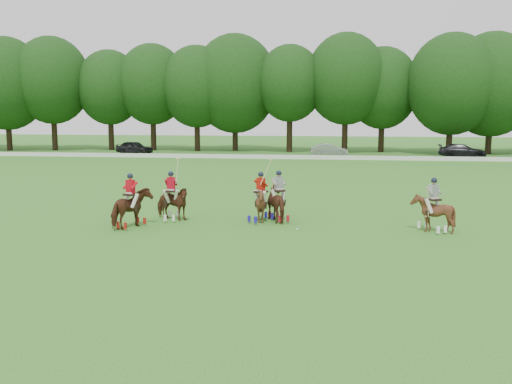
# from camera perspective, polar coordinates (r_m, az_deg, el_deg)

# --- Properties ---
(ground) EXTENTS (180.00, 180.00, 0.00)m
(ground) POSITION_cam_1_polar(r_m,az_deg,el_deg) (22.67, -5.48, -4.95)
(ground) COLOR #266B1E
(ground) RESTS_ON ground
(tree_line) EXTENTS (117.98, 14.32, 14.75)m
(tree_line) POSITION_cam_1_polar(r_m,az_deg,el_deg) (69.77, 3.66, 10.77)
(tree_line) COLOR black
(tree_line) RESTS_ON ground
(boundary_rail) EXTENTS (120.00, 0.10, 0.44)m
(boundary_rail) POSITION_cam_1_polar(r_m,az_deg,el_deg) (59.91, 2.69, 3.53)
(boundary_rail) COLOR white
(boundary_rail) RESTS_ON ground
(car_left) EXTENTS (4.78, 3.08, 1.51)m
(car_left) POSITION_cam_1_polar(r_m,az_deg,el_deg) (68.06, -12.07, 4.38)
(car_left) COLOR black
(car_left) RESTS_ON ground
(car_mid) EXTENTS (4.21, 1.73, 1.36)m
(car_mid) POSITION_cam_1_polar(r_m,az_deg,el_deg) (64.15, 7.32, 4.19)
(car_mid) COLOR gray
(car_mid) RESTS_ON ground
(car_right) EXTENTS (5.19, 2.60, 1.45)m
(car_right) POSITION_cam_1_polar(r_m,az_deg,el_deg) (65.68, 19.92, 3.90)
(car_right) COLOR black
(car_right) RESTS_ON ground
(polo_red_a) EXTENTS (1.61, 2.23, 2.41)m
(polo_red_a) POSITION_cam_1_polar(r_m,az_deg,el_deg) (25.54, -12.38, -1.58)
(polo_red_a) COLOR #482313
(polo_red_a) RESTS_ON ground
(polo_red_b) EXTENTS (1.72, 1.51, 2.86)m
(polo_red_b) POSITION_cam_1_polar(r_m,az_deg,el_deg) (26.96, -8.46, -1.08)
(polo_red_b) COLOR #482313
(polo_red_b) RESTS_ON ground
(polo_red_c) EXTENTS (1.91, 1.96, 2.87)m
(polo_red_c) POSITION_cam_1_polar(r_m,az_deg,el_deg) (26.26, 0.48, -1.21)
(polo_red_c) COLOR #482313
(polo_red_c) RESTS_ON ground
(polo_stripe_a) EXTENTS (1.73, 2.16, 2.36)m
(polo_stripe_a) POSITION_cam_1_polar(r_m,az_deg,el_deg) (26.52, 2.28, -1.08)
(polo_stripe_a) COLOR #482313
(polo_stripe_a) RESTS_ON ground
(polo_stripe_b) EXTENTS (1.88, 1.93, 2.32)m
(polo_stripe_b) POSITION_cam_1_polar(r_m,az_deg,el_deg) (25.27, 17.25, -1.97)
(polo_stripe_b) COLOR #482313
(polo_stripe_b) RESTS_ON ground
(polo_ball) EXTENTS (0.09, 0.09, 0.09)m
(polo_ball) POSITION_cam_1_polar(r_m,az_deg,el_deg) (24.67, 4.11, -3.74)
(polo_ball) COLOR white
(polo_ball) RESTS_ON ground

